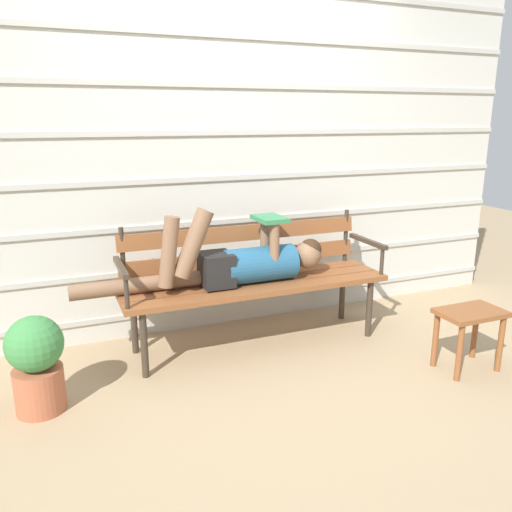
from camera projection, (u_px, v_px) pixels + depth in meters
The scene contains 6 objects.
ground_plane at pixel (266, 354), 3.45m from camera, with size 12.00×12.00×0.00m, color tan.
house_siding at pixel (231, 155), 3.70m from camera, with size 4.82×0.08×2.54m.
park_bench at pixel (252, 273), 3.53m from camera, with size 1.82×0.48×0.86m.
reclining_person at pixel (239, 262), 3.39m from camera, with size 1.68×0.26×0.54m.
footstool at pixel (470, 324), 3.17m from camera, with size 0.41×0.26×0.39m.
potted_plant at pixel (36, 361), 2.72m from camera, with size 0.30×0.30×0.54m.
Camera 1 is at (-1.26, -2.89, 1.54)m, focal length 36.10 mm.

